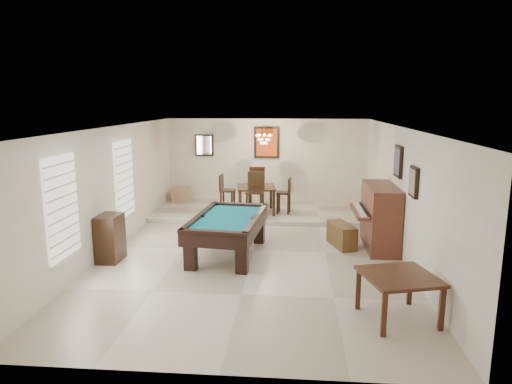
# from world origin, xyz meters

# --- Properties ---
(ground_plane) EXTENTS (6.00, 9.00, 0.02)m
(ground_plane) POSITION_xyz_m (0.00, 0.00, -0.01)
(ground_plane) COLOR beige
(wall_back) EXTENTS (6.00, 0.04, 2.60)m
(wall_back) POSITION_xyz_m (0.00, 4.50, 1.30)
(wall_back) COLOR silver
(wall_back) RESTS_ON ground_plane
(wall_front) EXTENTS (6.00, 0.04, 2.60)m
(wall_front) POSITION_xyz_m (0.00, -4.50, 1.30)
(wall_front) COLOR silver
(wall_front) RESTS_ON ground_plane
(wall_left) EXTENTS (0.04, 9.00, 2.60)m
(wall_left) POSITION_xyz_m (-3.00, 0.00, 1.30)
(wall_left) COLOR silver
(wall_left) RESTS_ON ground_plane
(wall_right) EXTENTS (0.04, 9.00, 2.60)m
(wall_right) POSITION_xyz_m (3.00, 0.00, 1.30)
(wall_right) COLOR silver
(wall_right) RESTS_ON ground_plane
(ceiling) EXTENTS (6.00, 9.00, 0.04)m
(ceiling) POSITION_xyz_m (0.00, 0.00, 2.60)
(ceiling) COLOR white
(ceiling) RESTS_ON wall_back
(dining_step) EXTENTS (6.00, 2.50, 0.12)m
(dining_step) POSITION_xyz_m (0.00, 3.25, 0.06)
(dining_step) COLOR beige
(dining_step) RESTS_ON ground_plane
(window_left_front) EXTENTS (0.06, 1.00, 1.70)m
(window_left_front) POSITION_xyz_m (-2.97, -2.20, 1.40)
(window_left_front) COLOR white
(window_left_front) RESTS_ON wall_left
(window_left_rear) EXTENTS (0.06, 1.00, 1.70)m
(window_left_rear) POSITION_xyz_m (-2.97, 0.60, 1.40)
(window_left_rear) COLOR white
(window_left_rear) RESTS_ON wall_left
(pool_table) EXTENTS (1.50, 2.48, 0.79)m
(pool_table) POSITION_xyz_m (-0.50, -0.31, 0.39)
(pool_table) COLOR black
(pool_table) RESTS_ON ground_plane
(square_table) EXTENTS (1.21, 1.21, 0.68)m
(square_table) POSITION_xyz_m (2.35, -2.90, 0.34)
(square_table) COLOR #371A0D
(square_table) RESTS_ON ground_plane
(upright_piano) EXTENTS (0.92, 1.63, 1.36)m
(upright_piano) POSITION_xyz_m (2.52, 0.45, 0.68)
(upright_piano) COLOR brown
(upright_piano) RESTS_ON ground_plane
(piano_bench) EXTENTS (0.61, 0.97, 0.50)m
(piano_bench) POSITION_xyz_m (1.89, 0.46, 0.25)
(piano_bench) COLOR brown
(piano_bench) RESTS_ON ground_plane
(apothecary_chest) EXTENTS (0.41, 0.62, 0.93)m
(apothecary_chest) POSITION_xyz_m (-2.77, -0.84, 0.47)
(apothecary_chest) COLOR black
(apothecary_chest) RESTS_ON ground_plane
(dining_table) EXTENTS (1.15, 1.15, 0.84)m
(dining_table) POSITION_xyz_m (-0.19, 2.92, 0.54)
(dining_table) COLOR black
(dining_table) RESTS_ON dining_step
(flower_vase) EXTENTS (0.14, 0.14, 0.22)m
(flower_vase) POSITION_xyz_m (-0.19, 2.92, 1.07)
(flower_vase) COLOR #B1310F
(flower_vase) RESTS_ON dining_table
(dining_chair_south) EXTENTS (0.48, 0.48, 1.20)m
(dining_chair_south) POSITION_xyz_m (-0.17, 2.27, 0.72)
(dining_chair_south) COLOR black
(dining_chair_south) RESTS_ON dining_step
(dining_chair_north) EXTENTS (0.48, 0.48, 1.18)m
(dining_chair_north) POSITION_xyz_m (-0.23, 3.62, 0.71)
(dining_chair_north) COLOR black
(dining_chair_north) RESTS_ON dining_step
(dining_chair_west) EXTENTS (0.41, 0.41, 1.03)m
(dining_chair_west) POSITION_xyz_m (-0.98, 2.93, 0.64)
(dining_chair_west) COLOR black
(dining_chair_west) RESTS_ON dining_step
(dining_chair_east) EXTENTS (0.40, 0.40, 0.97)m
(dining_chair_east) POSITION_xyz_m (0.56, 2.89, 0.61)
(dining_chair_east) COLOR black
(dining_chair_east) RESTS_ON dining_step
(corner_bench) EXTENTS (0.47, 0.55, 0.45)m
(corner_bench) POSITION_xyz_m (-2.56, 4.03, 0.34)
(corner_bench) COLOR tan
(corner_bench) RESTS_ON dining_step
(chandelier) EXTENTS (0.44, 0.44, 0.60)m
(chandelier) POSITION_xyz_m (0.00, 3.20, 2.20)
(chandelier) COLOR #FFE5B2
(chandelier) RESTS_ON ceiling
(back_painting) EXTENTS (0.75, 0.06, 0.95)m
(back_painting) POSITION_xyz_m (0.00, 4.46, 1.90)
(back_painting) COLOR #D84C14
(back_painting) RESTS_ON wall_back
(back_mirror) EXTENTS (0.55, 0.06, 0.65)m
(back_mirror) POSITION_xyz_m (-1.90, 4.46, 1.80)
(back_mirror) COLOR white
(back_mirror) RESTS_ON wall_back
(right_picture_upper) EXTENTS (0.06, 0.55, 0.65)m
(right_picture_upper) POSITION_xyz_m (2.96, 0.30, 1.90)
(right_picture_upper) COLOR slate
(right_picture_upper) RESTS_ON wall_right
(right_picture_lower) EXTENTS (0.06, 0.45, 0.55)m
(right_picture_lower) POSITION_xyz_m (2.96, -1.00, 1.70)
(right_picture_lower) COLOR gray
(right_picture_lower) RESTS_ON wall_right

